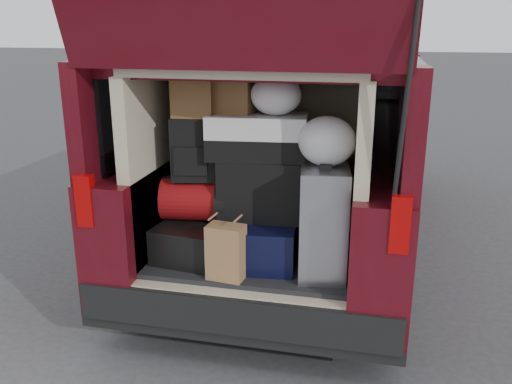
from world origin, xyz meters
TOP-DOWN VIEW (x-y plane):
  - ground at (0.00, 0.00)m, footprint 80.00×80.00m
  - minivan at (0.00, 1.86)m, footprint 1.90×5.35m
  - load_floor at (0.00, 0.28)m, footprint 1.24×1.05m
  - black_hardshell at (-0.36, 0.13)m, footprint 0.48×0.61m
  - navy_hardshell at (0.02, 0.16)m, footprint 0.55×0.65m
  - silver_roller at (0.44, 0.04)m, footprint 0.32×0.46m
  - kraft_bag at (-0.09, -0.17)m, footprint 0.23×0.16m
  - red_duffel at (-0.38, 0.16)m, footprint 0.44×0.32m
  - black_soft_case at (0.05, 0.19)m, footprint 0.54×0.34m
  - backpack at (-0.37, 0.14)m, footprint 0.30×0.21m
  - twotone_duffel at (0.02, 0.19)m, footprint 0.62×0.37m
  - grocery_sack_lower at (-0.37, 0.17)m, footprint 0.27×0.23m
  - grocery_sack_upper at (-0.14, 0.23)m, footprint 0.26×0.22m
  - plastic_bag_center at (0.13, 0.19)m, footprint 0.35×0.33m
  - plastic_bag_right at (0.45, 0.06)m, footprint 0.35×0.33m

SIDE VIEW (x-z plane):
  - ground at x=0.00m, z-range 0.00..0.00m
  - load_floor at x=0.00m, z-range 0.00..0.55m
  - black_hardshell at x=-0.36m, z-range 0.55..0.78m
  - navy_hardshell at x=0.02m, z-range 0.55..0.81m
  - kraft_bag at x=-0.09m, z-range 0.55..0.88m
  - silver_roller at x=0.44m, z-range 0.55..1.20m
  - red_duffel at x=-0.38m, z-range 0.78..1.05m
  - minivan at x=0.00m, z-range -0.47..2.29m
  - black_soft_case at x=0.05m, z-range 0.81..1.19m
  - backpack at x=-0.37m, z-range 1.05..1.43m
  - twotone_duffel at x=0.02m, z-range 1.19..1.46m
  - plastic_bag_right at x=0.45m, z-range 1.20..1.48m
  - grocery_sack_lower at x=-0.37m, z-range 1.43..1.66m
  - grocery_sack_upper at x=-0.14m, z-range 1.46..1.69m
  - plastic_bag_center at x=0.13m, z-range 1.46..1.70m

